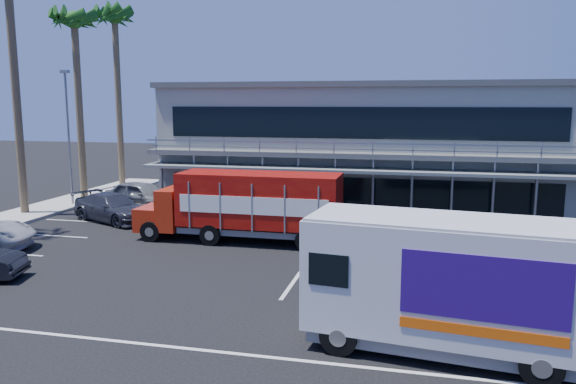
# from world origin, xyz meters

# --- Properties ---
(ground) EXTENTS (120.00, 120.00, 0.00)m
(ground) POSITION_xyz_m (0.00, 0.00, 0.00)
(ground) COLOR black
(ground) RESTS_ON ground
(building) EXTENTS (22.40, 12.00, 7.30)m
(building) POSITION_xyz_m (3.00, 14.94, 3.66)
(building) COLOR gray
(building) RESTS_ON ground
(curb_strip) EXTENTS (3.00, 32.00, 0.16)m
(curb_strip) POSITION_xyz_m (-15.00, 6.00, 0.08)
(curb_strip) COLOR #A5A399
(curb_strip) RESTS_ON ground
(palm_e) EXTENTS (2.80, 2.80, 12.25)m
(palm_e) POSITION_xyz_m (-14.70, 13.00, 10.57)
(palm_e) COLOR brown
(palm_e) RESTS_ON ground
(palm_f) EXTENTS (2.80, 2.80, 13.25)m
(palm_f) POSITION_xyz_m (-15.10, 18.50, 11.47)
(palm_f) COLOR brown
(palm_f) RESTS_ON ground
(light_pole_far) EXTENTS (0.50, 0.25, 8.09)m
(light_pole_far) POSITION_xyz_m (-14.20, 11.00, 4.50)
(light_pole_far) COLOR gray
(light_pole_far) RESTS_ON ground
(red_truck) EXTENTS (9.34, 2.32, 3.14)m
(red_truck) POSITION_xyz_m (-1.34, 5.00, 1.72)
(red_truck) COLOR #B2240E
(red_truck) RESTS_ON ground
(white_van) EXTENTS (7.28, 3.27, 3.44)m
(white_van) POSITION_xyz_m (6.98, -4.71, 1.82)
(white_van) COLOR silver
(white_van) RESTS_ON ground
(parked_car_d) EXTENTS (5.44, 3.92, 1.46)m
(parked_car_d) POSITION_xyz_m (-9.50, 7.60, 0.73)
(parked_car_d) COLOR #272934
(parked_car_d) RESTS_ON ground
(parked_car_e) EXTENTS (5.32, 3.01, 1.71)m
(parked_car_e) POSITION_xyz_m (-9.50, 10.80, 0.85)
(parked_car_e) COLOR slate
(parked_car_e) RESTS_ON ground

